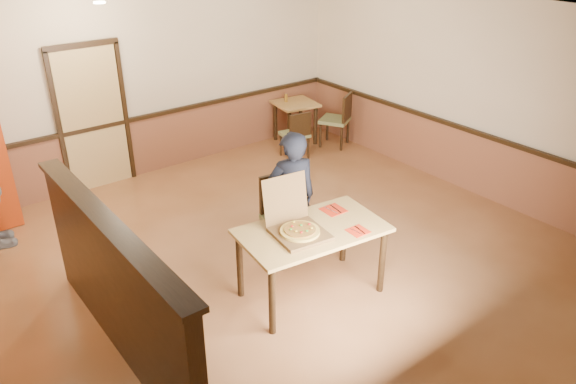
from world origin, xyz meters
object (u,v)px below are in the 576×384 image
at_px(main_table, 312,238).
at_px(diner_chair, 284,213).
at_px(side_chair_left, 296,133).
at_px(condiment, 286,98).
at_px(side_chair_right, 339,118).
at_px(pizza_box, 297,227).
at_px(diner, 291,199).
at_px(side_table, 295,112).

bearing_deg(main_table, diner_chair, 79.72).
distance_m(side_chair_left, condiment, 0.90).
relative_size(main_table, side_chair_right, 1.70).
distance_m(main_table, pizza_box, 0.25).
distance_m(diner_chair, side_chair_right, 3.64).
relative_size(diner_chair, diner, 0.62).
distance_m(main_table, diner_chair, 0.85).
bearing_deg(condiment, diner, -126.69).
xyz_separation_m(diner, condiment, (2.33, 3.12, -0.02)).
height_order(side_chair_left, condiment, condiment).
xyz_separation_m(side_chair_left, side_chair_right, (0.94, 0.00, 0.07)).
relative_size(side_table, diner, 0.48).
xyz_separation_m(side_chair_left, diner, (-1.97, -2.37, 0.37)).
bearing_deg(pizza_box, side_chair_right, 49.81).
distance_m(main_table, diner, 0.70).
height_order(side_chair_right, condiment, side_chair_right).
distance_m(main_table, condiment, 4.56).
xyz_separation_m(main_table, side_table, (2.66, 3.63, -0.14)).
bearing_deg(diner, pizza_box, 73.40).
relative_size(pizza_box, condiment, 4.90).
relative_size(side_chair_left, side_chair_right, 0.87).
xyz_separation_m(side_table, diner, (-2.42, -2.98, 0.26)).
relative_size(diner_chair, side_chair_left, 1.23).
bearing_deg(diner, side_table, -112.23).
distance_m(main_table, side_chair_left, 3.74).
height_order(side_table, diner, diner).
bearing_deg(side_chair_left, main_table, 62.21).
distance_m(side_chair_right, pizza_box, 4.48).
distance_m(diner, pizza_box, 0.75).
relative_size(main_table, diner_chair, 1.58).
height_order(main_table, side_table, main_table).
relative_size(diner_chair, side_table, 1.29).
relative_size(main_table, condiment, 11.92).
height_order(diner_chair, side_chair_right, diner_chair).
bearing_deg(condiment, diner_chair, -127.86).
bearing_deg(diner_chair, side_chair_right, 44.77).
xyz_separation_m(diner_chair, side_chair_left, (1.95, 2.22, -0.10)).
relative_size(side_chair_left, pizza_box, 1.25).
distance_m(diner, condiment, 3.89).
bearing_deg(side_chair_right, diner, 9.02).
xyz_separation_m(main_table, side_chair_left, (2.20, 3.02, -0.25)).
distance_m(diner_chair, pizza_box, 0.94).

